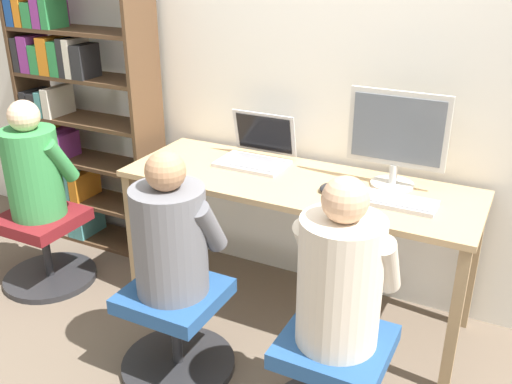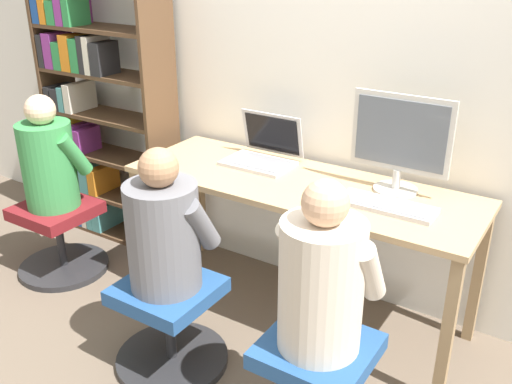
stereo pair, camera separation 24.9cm
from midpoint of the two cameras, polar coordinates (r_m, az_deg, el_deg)
ground_plane at (r=3.01m, az=3.45°, el=-14.65°), size 14.00×14.00×0.00m
wall_back at (r=3.04m, az=10.59°, el=12.54°), size 10.00×0.05×2.60m
desk at (r=2.90m, az=6.80°, el=-0.60°), size 1.80×0.62×0.77m
desktop_monitor at (r=2.77m, az=16.76°, el=4.72°), size 0.48×0.21×0.47m
laptop at (r=3.09m, az=3.00°, el=3.86°), size 0.37×0.30×0.26m
keyboard at (r=2.66m, az=15.59°, el=-1.37°), size 0.44×0.16×0.03m
computer_mouse_by_keyboard at (r=2.74m, az=9.72°, el=0.10°), size 0.07×0.11×0.03m
office_chair_right at (r=2.76m, az=-6.01°, el=-12.99°), size 0.54×0.54×0.44m
person_at_monitor at (r=2.15m, az=9.98°, el=-8.57°), size 0.39×0.35×0.69m
person_at_laptop at (r=2.50m, az=-6.41°, el=-3.83°), size 0.40×0.34×0.66m
bookshelf at (r=3.89m, az=-14.36°, el=7.52°), size 0.95×0.29×1.68m
office_chair_side at (r=3.63m, az=-17.19°, el=-4.37°), size 0.54×0.54×0.44m
person_near_shelf at (r=3.43m, az=-18.11°, el=3.07°), size 0.37×0.33×0.67m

